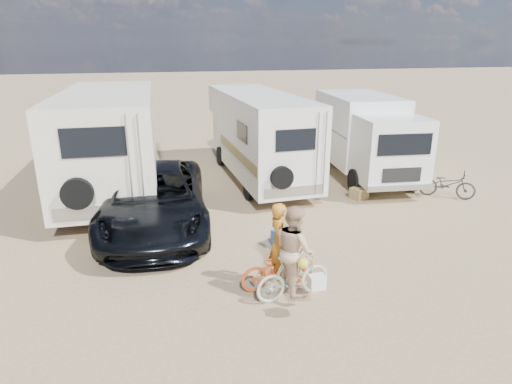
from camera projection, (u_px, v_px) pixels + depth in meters
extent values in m
plane|color=#9E845E|center=(323.00, 278.00, 9.39)|extent=(140.00, 140.00, 0.00)
imported|color=black|center=(155.00, 199.00, 11.76)|extent=(3.09, 6.01, 1.62)
imported|color=#D34813|center=(279.00, 267.00, 8.96)|extent=(1.72, 0.82, 0.87)
imported|color=#B1B89E|center=(293.00, 276.00, 8.54)|extent=(1.62, 0.70, 0.95)
imported|color=#C2761E|center=(279.00, 250.00, 8.83)|extent=(0.48, 0.66, 1.65)
imported|color=tan|center=(294.00, 258.00, 8.41)|extent=(0.79, 0.95, 1.74)
imported|color=#292B29|center=(447.00, 184.00, 14.15)|extent=(1.73, 1.51, 0.90)
cube|color=#234B87|center=(283.00, 237.00, 10.87)|extent=(0.62, 0.55, 0.41)
cube|color=olive|center=(359.00, 193.00, 14.11)|extent=(0.57, 0.57, 0.36)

